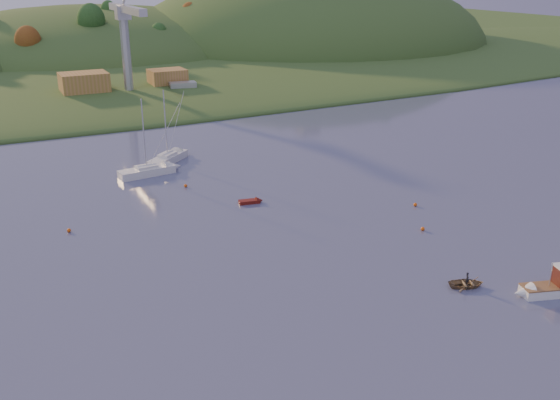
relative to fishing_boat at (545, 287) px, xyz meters
name	(u,v)px	position (x,y,z in m)	size (l,w,h in m)	color
ground	(469,361)	(-14.70, -5.13, -0.91)	(500.00, 500.00, 0.00)	#3B4060
far_shore	(54,51)	(-14.70, 224.87, -0.91)	(620.00, 220.00, 1.50)	#2D5120
shore_slope	(86,75)	(-14.70, 159.87, -0.91)	(640.00, 150.00, 7.00)	#2D5120
hill_center	(90,55)	(-4.70, 204.87, -0.91)	(140.00, 120.00, 36.00)	#2D5120
hill_right	(309,47)	(80.30, 189.87, -0.91)	(150.00, 130.00, 60.00)	#2D5120
hillside_trees	(75,66)	(-14.70, 179.87, -0.91)	(280.00, 50.00, 32.00)	#174117
wharf	(140,94)	(-9.70, 116.87, 0.29)	(42.00, 16.00, 2.40)	slate
shed_west	(84,83)	(-22.70, 117.87, 3.89)	(11.00, 8.00, 4.80)	#A27C36
shed_east	(167,77)	(-1.70, 118.87, 3.49)	(9.00, 7.00, 4.00)	#A27C36
dock_crane	(126,30)	(-12.70, 113.27, 16.27)	(3.20, 28.00, 20.30)	#B7B7BC
fishing_boat	(545,287)	(0.00, 0.00, 0.00)	(6.73, 3.84, 4.10)	white
sailboat_near	(168,158)	(-20.03, 61.11, -0.12)	(8.48, 7.80, 12.33)	silver
sailboat_far	(147,171)	(-25.08, 55.97, -0.13)	(9.06, 3.63, 12.23)	silver
canoe	(467,284)	(-5.74, 4.87, -0.53)	(2.59, 3.63, 0.75)	olive
paddler	(467,281)	(-5.74, 4.87, -0.20)	(0.51, 0.34, 1.41)	black
red_tender	(254,201)	(-15.08, 37.13, -0.66)	(3.59, 1.78, 1.17)	#60140D
work_vessel	(183,92)	(0.30, 112.87, 0.49)	(15.95, 7.80, 3.93)	slate
buoy_0	(423,229)	(-0.35, 18.53, -0.66)	(0.50, 0.50, 0.50)	#DB520B
buoy_1	(415,205)	(4.22, 25.72, -0.66)	(0.50, 0.50, 0.50)	#DB520B
buoy_2	(69,230)	(-40.00, 38.21, -0.66)	(0.50, 0.50, 0.50)	#DB520B
buoy_3	(186,186)	(-21.48, 47.73, -0.66)	(0.50, 0.50, 0.50)	#DB520B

